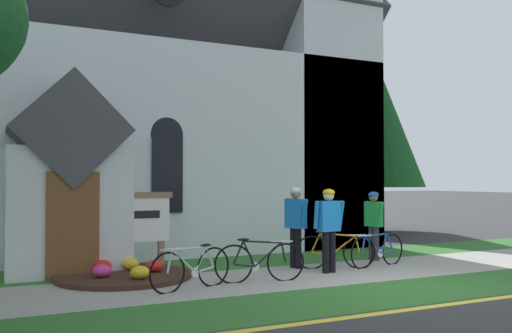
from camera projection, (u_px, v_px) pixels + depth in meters
ground at (292, 259)px, 13.41m from camera, size 140.00×140.00×0.00m
sidewalk_slab at (215, 283)px, 10.20m from camera, size 32.00×2.45×0.01m
grass_verge at (267, 307)px, 8.28m from camera, size 32.00×1.82×0.01m
church_lawn at (179, 266)px, 12.20m from camera, size 24.00×1.99×0.01m
curb_paint_stripe at (302, 323)px, 7.32m from camera, size 28.00×0.16×0.01m
church_building at (143, 84)px, 17.10m from camera, size 13.58×10.60×14.68m
church_sign at (119, 220)px, 11.21m from camera, size 2.24×0.12×1.68m
flower_bed at (124, 275)px, 10.69m from camera, size 2.64×2.64×0.34m
bicycle_black at (192, 268)px, 9.62m from camera, size 1.66×0.55×0.80m
bicycle_green at (335, 251)px, 11.94m from camera, size 1.70×0.66×0.84m
bicycle_yellow at (378, 250)px, 12.20m from camera, size 1.72×0.41×0.79m
bicycle_white at (260, 262)px, 10.32m from camera, size 1.73×0.38×0.85m
cyclist_in_orange_jersey at (374, 220)px, 13.15m from camera, size 0.28×0.73×1.65m
cyclist_in_yellow_jersey at (296, 220)px, 11.97m from camera, size 0.34×0.80×1.78m
cyclist_in_red_jersey at (329, 223)px, 11.36m from camera, size 0.68×0.30×1.75m
roadside_conifer at (371, 117)px, 20.97m from camera, size 4.02×4.02×7.08m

